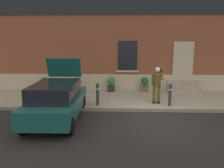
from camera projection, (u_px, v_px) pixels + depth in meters
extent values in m
plane|color=#232326|center=(153.00, 119.00, 9.05)|extent=(80.00, 80.00, 0.00)
cube|color=#99968E|center=(145.00, 99.00, 11.79)|extent=(24.00, 3.60, 0.15)
cube|color=gray|center=(150.00, 110.00, 9.96)|extent=(24.00, 0.12, 0.15)
cube|color=brown|center=(143.00, 29.00, 13.53)|extent=(24.00, 1.40, 7.50)
cube|color=#BCB7A8|center=(142.00, 84.00, 13.44)|extent=(24.00, 0.08, 1.10)
cube|color=#1E472D|center=(183.00, 62.00, 13.10)|extent=(1.00, 0.08, 2.10)
cube|color=#BCB7A8|center=(183.00, 61.00, 13.07)|extent=(1.16, 0.06, 2.24)
cube|color=black|center=(128.00, 56.00, 13.15)|extent=(1.10, 0.06, 1.70)
cube|color=#BCB7A8|center=(127.00, 71.00, 13.29)|extent=(1.30, 0.12, 0.10)
cube|color=black|center=(144.00, 1.00, 12.54)|extent=(16.80, 0.06, 1.40)
cube|color=#9E998E|center=(187.00, 94.00, 12.34)|extent=(1.79, 0.32, 0.16)
cube|color=#9E998E|center=(185.00, 91.00, 12.64)|extent=(1.79, 0.32, 0.32)
cube|color=#9E998E|center=(184.00, 88.00, 12.93)|extent=(1.79, 0.32, 0.48)
cube|color=#9E998E|center=(182.00, 86.00, 13.23)|extent=(1.79, 0.32, 0.64)
cube|color=#165156|center=(57.00, 105.00, 8.83)|extent=(1.83, 4.03, 0.64)
cube|color=black|center=(55.00, 91.00, 8.57)|extent=(1.59, 2.43, 0.56)
cube|color=black|center=(68.00, 97.00, 10.85)|extent=(1.66, 0.13, 0.20)
cube|color=yellow|center=(68.00, 94.00, 10.81)|extent=(0.52, 0.03, 0.12)
cube|color=#B21414|center=(52.00, 88.00, 10.77)|extent=(0.16, 0.04, 0.18)
cube|color=#B21414|center=(83.00, 88.00, 10.75)|extent=(0.16, 0.04, 0.18)
cube|color=#165156|center=(64.00, 68.00, 10.01)|extent=(1.49, 0.39, 0.87)
cylinder|color=black|center=(23.00, 126.00, 7.53)|extent=(0.21, 0.60, 0.60)
cylinder|color=black|center=(70.00, 126.00, 7.50)|extent=(0.21, 0.60, 0.60)
cylinder|color=black|center=(48.00, 103.00, 10.28)|extent=(0.21, 0.60, 0.60)
cylinder|color=black|center=(83.00, 103.00, 10.25)|extent=(0.21, 0.60, 0.60)
cylinder|color=#333338|center=(170.00, 96.00, 10.22)|extent=(0.14, 0.14, 0.95)
sphere|color=#333338|center=(170.00, 85.00, 10.13)|extent=(0.15, 0.15, 0.15)
cylinder|color=silver|center=(170.00, 89.00, 10.17)|extent=(0.15, 0.15, 0.06)
cylinder|color=#333338|center=(98.00, 95.00, 10.34)|extent=(0.14, 0.14, 0.95)
sphere|color=#333338|center=(97.00, 85.00, 10.25)|extent=(0.15, 0.15, 0.15)
cylinder|color=silver|center=(98.00, 89.00, 10.29)|extent=(0.15, 0.15, 0.06)
cylinder|color=#514C1E|center=(154.00, 94.00, 10.66)|extent=(0.15, 0.15, 0.82)
cube|color=black|center=(154.00, 102.00, 10.79)|extent=(0.12, 0.28, 0.10)
cylinder|color=#514C1E|center=(159.00, 94.00, 10.65)|extent=(0.15, 0.15, 0.82)
cube|color=black|center=(158.00, 102.00, 10.78)|extent=(0.12, 0.28, 0.10)
cylinder|color=#514C1E|center=(157.00, 79.00, 10.46)|extent=(0.34, 0.44, 0.67)
sphere|color=tan|center=(158.00, 70.00, 10.30)|extent=(0.22, 0.22, 0.22)
sphere|color=silver|center=(158.00, 69.00, 10.30)|extent=(0.21, 0.21, 0.21)
cylinder|color=#514C1E|center=(152.00, 80.00, 10.43)|extent=(0.09, 0.18, 0.57)
cylinder|color=#514C1E|center=(162.00, 75.00, 10.37)|extent=(0.09, 0.42, 0.42)
cube|color=black|center=(161.00, 70.00, 10.28)|extent=(0.07, 0.02, 0.15)
cylinder|color=beige|center=(45.00, 89.00, 13.17)|extent=(0.40, 0.40, 0.34)
cylinder|color=beige|center=(45.00, 86.00, 13.15)|extent=(0.44, 0.44, 0.05)
cylinder|color=#47331E|center=(44.00, 84.00, 13.12)|extent=(0.04, 0.04, 0.24)
sphere|color=#387F33|center=(44.00, 81.00, 13.08)|extent=(0.44, 0.44, 0.44)
sphere|color=#387F33|center=(46.00, 83.00, 13.05)|extent=(0.24, 0.24, 0.24)
cylinder|color=#B25B38|center=(77.00, 89.00, 13.00)|extent=(0.40, 0.40, 0.34)
cylinder|color=#B25B38|center=(77.00, 87.00, 12.98)|extent=(0.44, 0.44, 0.05)
cylinder|color=#47331E|center=(77.00, 84.00, 12.95)|extent=(0.04, 0.04, 0.24)
sphere|color=#1E5628|center=(77.00, 81.00, 12.91)|extent=(0.44, 0.44, 0.44)
sphere|color=#1E5628|center=(79.00, 83.00, 12.88)|extent=(0.24, 0.24, 0.24)
cylinder|color=#2D2D30|center=(111.00, 89.00, 13.18)|extent=(0.40, 0.40, 0.34)
cylinder|color=#2D2D30|center=(111.00, 86.00, 13.16)|extent=(0.44, 0.44, 0.05)
cylinder|color=#47331E|center=(111.00, 84.00, 13.13)|extent=(0.04, 0.04, 0.24)
sphere|color=#387F33|center=(111.00, 81.00, 13.09)|extent=(0.44, 0.44, 0.44)
sphere|color=#387F33|center=(113.00, 83.00, 13.06)|extent=(0.24, 0.24, 0.24)
cylinder|color=#606B38|center=(144.00, 89.00, 13.13)|extent=(0.40, 0.40, 0.34)
cylinder|color=#606B38|center=(145.00, 86.00, 13.10)|extent=(0.44, 0.44, 0.05)
cylinder|color=#47331E|center=(145.00, 84.00, 13.08)|extent=(0.04, 0.04, 0.24)
sphere|color=#1E5628|center=(145.00, 81.00, 13.04)|extent=(0.44, 0.44, 0.44)
sphere|color=#1E5628|center=(146.00, 83.00, 13.01)|extent=(0.24, 0.24, 0.24)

